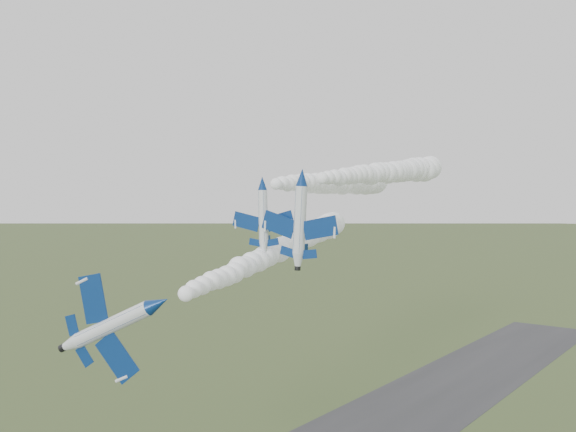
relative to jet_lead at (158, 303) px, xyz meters
The scene contains 6 objects.
jet_lead is the anchor object (origin of this frame).
smoke_trail_jet_lead 38.24m from the jet_lead, 108.58° to the left, with size 4.76×68.41×4.76m, color white, non-canonical shape.
jet_pair_left 31.93m from the jet_lead, 108.06° to the left, with size 9.77×11.43×2.85m.
smoke_trail_jet_pair_left 62.73m from the jet_lead, 105.62° to the left, with size 5.60×59.44×5.60m, color white, non-canonical shape.
jet_pair_right 31.17m from the jet_lead, 94.38° to the left, with size 11.95×14.23×3.53m.
smoke_trail_jet_pair_right 60.24m from the jet_lead, 95.05° to the left, with size 4.89×52.74×4.89m, color white, non-canonical shape.
Camera 1 is at (55.05, -53.41, 41.39)m, focal length 40.00 mm.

